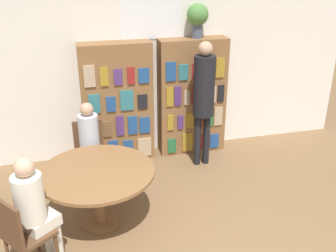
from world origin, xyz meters
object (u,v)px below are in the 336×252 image
object	(u,v)px
bookshelf_right	(192,97)
reading_table	(97,179)
librarian_standing	(204,92)
flower_vase	(198,17)
chair_left_side	(90,150)
seated_reader_right	(34,205)
chair_near_camera	(21,232)
bookshelf_left	(117,103)
seated_reader_left	(90,142)

from	to	relation	value
bookshelf_right	reading_table	distance (m)	2.30
librarian_standing	flower_vase	bearing A→B (deg)	85.10
reading_table	librarian_standing	size ratio (longest dim) A/B	0.70
chair_left_side	seated_reader_right	xyz separation A→B (m)	(-0.62, -1.49, 0.22)
chair_near_camera	bookshelf_left	bearing A→B (deg)	113.04
bookshelf_left	chair_left_side	size ratio (longest dim) A/B	2.05
bookshelf_left	librarian_standing	xyz separation A→B (m)	(1.18, -0.50, 0.25)
bookshelf_right	seated_reader_left	world-z (taller)	bookshelf_right
bookshelf_right	seated_reader_left	size ratio (longest dim) A/B	1.48
chair_near_camera	reading_table	bearing A→B (deg)	90.00
bookshelf_left	reading_table	xyz separation A→B (m)	(-0.46, -1.60, -0.29)
chair_near_camera	chair_left_side	size ratio (longest dim) A/B	1.00
flower_vase	librarian_standing	size ratio (longest dim) A/B	0.26
reading_table	chair_near_camera	xyz separation A→B (m)	(-0.79, -0.61, -0.12)
seated_reader_left	seated_reader_right	bearing A→B (deg)	62.90
chair_near_camera	flower_vase	bearing A→B (deg)	94.36
bookshelf_left	chair_near_camera	distance (m)	2.57
chair_left_side	seated_reader_right	distance (m)	1.63
flower_vase	reading_table	bearing A→B (deg)	-136.24
flower_vase	chair_near_camera	size ratio (longest dim) A/B	0.56
bookshelf_right	flower_vase	world-z (taller)	flower_vase
seated_reader_right	librarian_standing	size ratio (longest dim) A/B	0.67
chair_left_side	librarian_standing	size ratio (longest dim) A/B	0.47
chair_left_side	seated_reader_left	distance (m)	0.27
bookshelf_right	chair_near_camera	size ratio (longest dim) A/B	2.05
reading_table	flower_vase	bearing A→B (deg)	43.76
flower_vase	librarian_standing	distance (m)	1.09
librarian_standing	seated_reader_right	bearing A→B (deg)	-145.00
reading_table	bookshelf_right	bearing A→B (deg)	44.66
chair_near_camera	librarian_standing	distance (m)	3.03
seated_reader_left	librarian_standing	world-z (taller)	librarian_standing
chair_near_camera	seated_reader_right	world-z (taller)	seated_reader_right
bookshelf_right	chair_left_side	world-z (taller)	bookshelf_right
flower_vase	seated_reader_right	world-z (taller)	flower_vase
bookshelf_right	flower_vase	bearing A→B (deg)	4.77
seated_reader_right	bookshelf_left	bearing A→B (deg)	114.70
reading_table	seated_reader_right	world-z (taller)	seated_reader_right
chair_near_camera	seated_reader_left	distance (m)	1.62
seated_reader_left	librarian_standing	distance (m)	1.74
flower_vase	seated_reader_right	xyz separation A→B (m)	(-2.33, -2.10, -1.41)
flower_vase	chair_near_camera	world-z (taller)	flower_vase
bookshelf_right	librarian_standing	xyz separation A→B (m)	(0.01, -0.50, 0.25)
bookshelf_right	seated_reader_right	distance (m)	3.10
bookshelf_left	librarian_standing	bearing A→B (deg)	-23.07
seated_reader_left	librarian_standing	size ratio (longest dim) A/B	0.65
seated_reader_left	seated_reader_right	xyz separation A→B (m)	(-0.63, -1.31, 0.02)
chair_near_camera	librarian_standing	world-z (taller)	librarian_standing
bookshelf_left	chair_near_camera	size ratio (longest dim) A/B	2.05
seated_reader_left	reading_table	bearing A→B (deg)	90.00
seated_reader_left	seated_reader_right	size ratio (longest dim) A/B	0.98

